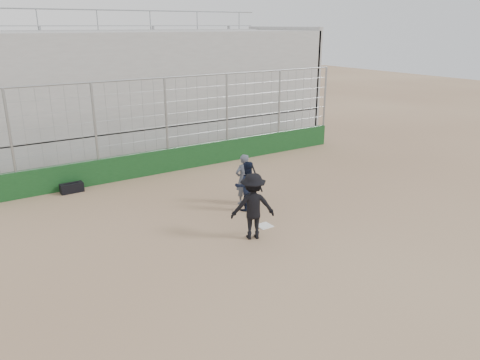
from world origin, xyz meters
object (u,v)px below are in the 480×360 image
batter_at_plate (253,206)px  umpire (243,182)px  equipment_bag (72,188)px  catcher_crouched (247,194)px

batter_at_plate → umpire: size_ratio=1.30×
umpire → equipment_bag: umpire is taller
equipment_bag → batter_at_plate: bearing=-63.9°
batter_at_plate → catcher_crouched: bearing=60.4°
batter_at_plate → umpire: batter_at_plate is taller
batter_at_plate → equipment_bag: size_ratio=2.53×
catcher_crouched → umpire: umpire is taller
batter_at_plate → catcher_crouched: 2.20m
batter_at_plate → catcher_crouched: size_ratio=1.81×
catcher_crouched → equipment_bag: 6.87m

